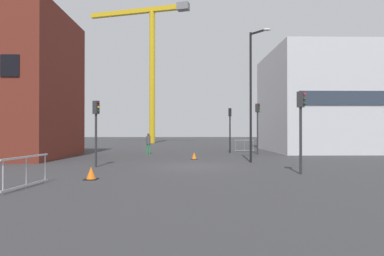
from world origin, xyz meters
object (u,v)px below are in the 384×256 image
object	(u,v)px
traffic_light_crosswalk	(230,123)
traffic_cone_orange	(194,156)
traffic_light_median	(96,122)
traffic_cone_on_verge	(91,174)
streetlamp_tall	(253,87)
traffic_light_verge	(258,120)
traffic_light_far	(301,118)
pedestrian_walking	(148,142)
construction_crane	(150,52)

from	to	relation	value
traffic_light_crosswalk	traffic_cone_orange	world-z (taller)	traffic_light_crosswalk
traffic_light_median	traffic_cone_on_verge	bearing A→B (deg)	-76.73
streetlamp_tall	traffic_light_median	bearing A→B (deg)	-165.89
traffic_light_verge	traffic_cone_on_verge	size ratio (longest dim) A/B	8.07
traffic_light_far	traffic_cone_orange	world-z (taller)	traffic_light_far
traffic_cone_on_verge	pedestrian_walking	bearing A→B (deg)	87.65
traffic_light_median	traffic_cone_orange	bearing A→B (deg)	41.02
construction_crane	traffic_cone_on_verge	xyz separation A→B (m)	(1.94, -37.59, -14.01)
construction_crane	traffic_light_far	world-z (taller)	construction_crane
traffic_light_verge	traffic_cone_orange	world-z (taller)	traffic_light_verge
traffic_light_crosswalk	pedestrian_walking	bearing A→B (deg)	-171.20
traffic_light_verge	traffic_light_far	xyz separation A→B (m)	(-0.67, -11.82, -0.28)
streetlamp_tall	pedestrian_walking	xyz separation A→B (m)	(-7.21, 7.59, -3.58)
traffic_cone_on_verge	traffic_light_far	bearing A→B (deg)	9.35
construction_crane	traffic_light_crosswalk	distance (m)	26.90
traffic_light_far	traffic_cone_on_verge	size ratio (longest dim) A/B	7.18
streetlamp_tall	traffic_cone_on_verge	world-z (taller)	streetlamp_tall
streetlamp_tall	traffic_light_far	bearing A→B (deg)	-77.99
streetlamp_tall	traffic_light_verge	world-z (taller)	streetlamp_tall
traffic_light_verge	traffic_cone_on_verge	xyz separation A→B (m)	(-9.56, -13.28, -2.53)
traffic_light_verge	traffic_light_far	world-z (taller)	traffic_light_verge
traffic_cone_orange	pedestrian_walking	bearing A→B (deg)	125.66
pedestrian_walking	traffic_cone_orange	world-z (taller)	pedestrian_walking
traffic_light_crosswalk	traffic_cone_orange	bearing A→B (deg)	-117.71
traffic_light_far	traffic_cone_on_verge	distance (m)	9.28
traffic_light_median	traffic_cone_orange	world-z (taller)	traffic_light_median
traffic_light_crosswalk	traffic_cone_orange	size ratio (longest dim) A/B	8.13
traffic_light_median	traffic_cone_on_verge	world-z (taller)	traffic_light_median
traffic_light_crosswalk	pedestrian_walking	xyz separation A→B (m)	(-6.99, -1.08, -1.62)
pedestrian_walking	streetlamp_tall	bearing A→B (deg)	-46.47
construction_crane	traffic_light_median	size ratio (longest dim) A/B	6.07
streetlamp_tall	traffic_cone_orange	size ratio (longest dim) A/B	16.55
traffic_light_far	traffic_cone_orange	xyz separation A→B (m)	(-4.59, 7.57, -2.27)
construction_crane	traffic_cone_orange	xyz separation A→B (m)	(6.24, -28.56, -14.03)
traffic_light_median	traffic_cone_orange	size ratio (longest dim) A/B	7.35
construction_crane	traffic_light_verge	bearing A→B (deg)	-64.68
traffic_light_median	traffic_light_far	size ratio (longest dim) A/B	0.96
pedestrian_walking	traffic_cone_orange	xyz separation A→B (m)	(3.71, -5.17, -0.78)
streetlamp_tall	traffic_light_median	world-z (taller)	streetlamp_tall
construction_crane	traffic_light_verge	size ratio (longest dim) A/B	5.18
construction_crane	traffic_light_crosswalk	xyz separation A→B (m)	(9.52, -22.31, -11.62)
pedestrian_walking	traffic_light_median	bearing A→B (deg)	-99.38
traffic_cone_on_verge	traffic_light_verge	bearing A→B (deg)	54.26
traffic_light_verge	streetlamp_tall	bearing A→B (deg)	-104.86
streetlamp_tall	traffic_light_verge	distance (m)	7.13
traffic_cone_on_verge	traffic_cone_orange	world-z (taller)	traffic_cone_on_verge
pedestrian_walking	traffic_light_verge	bearing A→B (deg)	-5.83
traffic_light_far	traffic_light_crosswalk	bearing A→B (deg)	95.41
traffic_light_median	traffic_light_far	xyz separation A→B (m)	(9.92, -2.93, 0.10)
construction_crane	traffic_cone_orange	world-z (taller)	construction_crane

